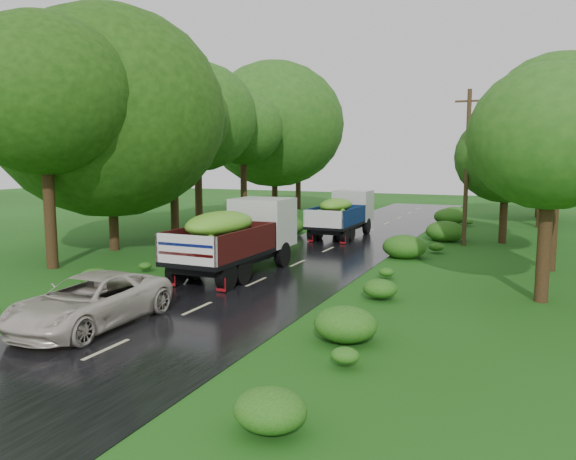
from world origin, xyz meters
The scene contains 10 objects.
ground centered at (0.00, 0.00, 0.00)m, with size 120.00×120.00×0.00m, color #17480F.
road centered at (0.00, 5.00, 0.01)m, with size 6.50×80.00×0.02m, color black.
road_lines centered at (0.00, 6.00, 0.02)m, with size 0.12×69.60×0.00m.
truck_near centered at (-1.34, 9.21, 1.62)m, with size 2.50×6.83×2.86m.
truck_far centered at (-0.76, 20.69, 1.46)m, with size 2.24×6.17×2.59m.
car centered at (-1.71, 1.32, 0.72)m, with size 2.31×5.01×1.39m, color beige.
utility_pole centered at (6.05, 20.14, 4.13)m, with size 1.41×0.23×8.02m.
trees_left centered at (-9.86, 20.89, 6.84)m, with size 5.70×32.51×9.38m.
trees_right centered at (9.43, 23.82, 5.38)m, with size 5.44×30.75×7.72m.
shrubs centered at (0.00, 14.00, 0.35)m, with size 11.90×44.00×0.70m.
Camera 1 is at (9.20, -10.17, 4.62)m, focal length 35.00 mm.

